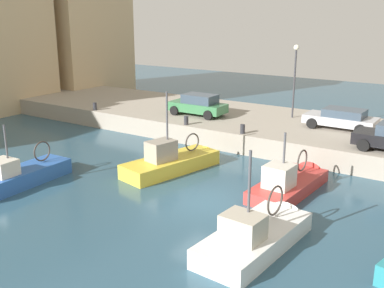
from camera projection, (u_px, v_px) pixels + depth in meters
water_surface at (205, 201)px, 20.47m from camera, size 80.00×80.00×0.00m
quay_wall at (300, 133)px, 29.52m from camera, size 9.00×56.00×1.20m
fishing_boat_blue at (26, 181)px, 22.66m from camera, size 6.02×1.93×3.89m
fishing_boat_white at (260, 241)px, 16.72m from camera, size 6.08×2.61×4.70m
fishing_boat_yellow at (176, 167)px, 24.52m from camera, size 6.51×3.12×5.09m
fishing_boat_red at (292, 187)px, 21.77m from camera, size 5.92×2.38×3.88m
parked_car_silver at (342, 118)px, 28.01m from camera, size 2.11×4.26×1.25m
parked_car_green at (198, 105)px, 31.60m from camera, size 1.90×4.01×1.47m
mooring_bollard_south at (243, 129)px, 27.01m from camera, size 0.28×0.28×0.55m
mooring_bollard_mid at (186, 120)px, 29.13m from camera, size 0.28×0.28×0.55m
mooring_bollard_north at (95, 106)px, 33.37m from camera, size 0.28×0.28×0.55m
quay_streetlamp at (295, 69)px, 30.26m from camera, size 0.36×0.36×4.83m
waterfront_building_east at (73, 12)px, 45.04m from camera, size 8.81×8.41×15.90m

